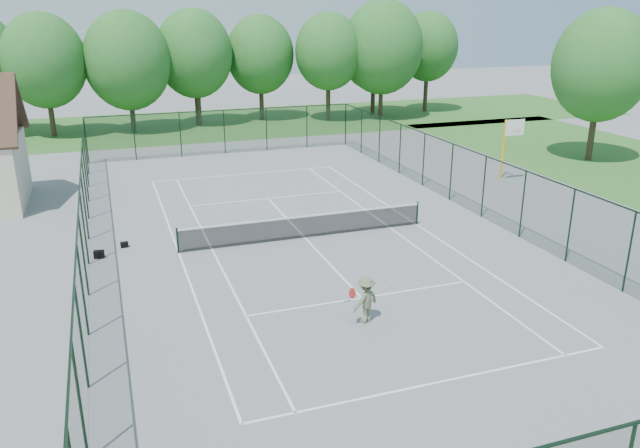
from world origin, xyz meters
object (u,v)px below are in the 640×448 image
(tennis_net, at_px, (305,226))
(basketball_goal, at_px, (510,137))
(tennis_player, at_px, (366,300))
(sports_bag_a, at_px, (99,254))

(tennis_net, xyz_separation_m, basketball_goal, (14.14, 5.35, 1.99))
(basketball_goal, bearing_deg, tennis_player, -137.70)
(basketball_goal, distance_m, sports_bag_a, 23.36)
(tennis_net, bearing_deg, basketball_goal, 20.73)
(tennis_net, distance_m, sports_bag_a, 8.62)
(basketball_goal, distance_m, tennis_player, 19.97)
(tennis_net, distance_m, basketball_goal, 15.25)
(tennis_net, height_order, tennis_player, tennis_player)
(tennis_player, bearing_deg, basketball_goal, 42.30)
(basketball_goal, bearing_deg, sports_bag_a, -168.03)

